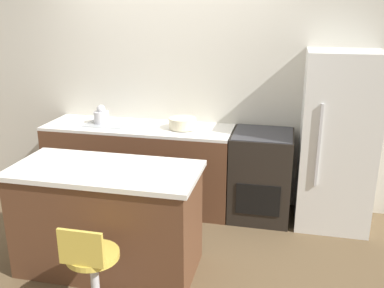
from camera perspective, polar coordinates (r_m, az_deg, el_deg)
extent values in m
plane|color=brown|center=(4.56, -4.56, -9.90)|extent=(14.00, 14.00, 0.00)
cube|color=beige|center=(4.76, -2.53, 7.91)|extent=(8.00, 0.06, 2.60)
cube|color=brown|center=(4.76, -7.01, -3.00)|extent=(2.02, 0.63, 0.87)
cube|color=white|center=(4.62, -7.22, 2.23)|extent=(2.02, 0.63, 0.03)
cube|color=#9EA3A8|center=(4.75, -11.26, 2.68)|extent=(0.44, 0.34, 0.01)
cube|color=brown|center=(3.66, -11.12, -10.06)|extent=(1.45, 0.67, 0.86)
cube|color=white|center=(3.47, -11.56, -3.46)|extent=(1.51, 0.72, 0.04)
cube|color=black|center=(4.50, 9.17, -4.14)|extent=(0.61, 0.63, 0.90)
cube|color=black|center=(4.27, 8.77, -7.41)|extent=(0.43, 0.01, 0.32)
cube|color=#333338|center=(4.36, 9.46, 1.41)|extent=(0.58, 0.59, 0.01)
cube|color=silver|center=(4.39, 18.76, 0.32)|extent=(0.69, 0.62, 1.74)
cube|color=silver|center=(4.05, 16.56, -0.26)|extent=(0.02, 0.02, 0.78)
cylinder|color=#B7B7BC|center=(3.22, -12.73, -18.26)|extent=(0.06, 0.06, 0.49)
cylinder|color=gold|center=(3.07, -13.08, -14.23)|extent=(0.36, 0.36, 0.04)
cube|color=gold|center=(2.88, -14.63, -13.32)|extent=(0.31, 0.02, 0.25)
cylinder|color=silver|center=(4.75, -11.98, 3.51)|extent=(0.16, 0.16, 0.13)
sphere|color=silver|center=(4.73, -12.05, 4.61)|extent=(0.09, 0.09, 0.09)
cylinder|color=beige|center=(4.46, -1.24, 2.81)|extent=(0.29, 0.29, 0.11)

